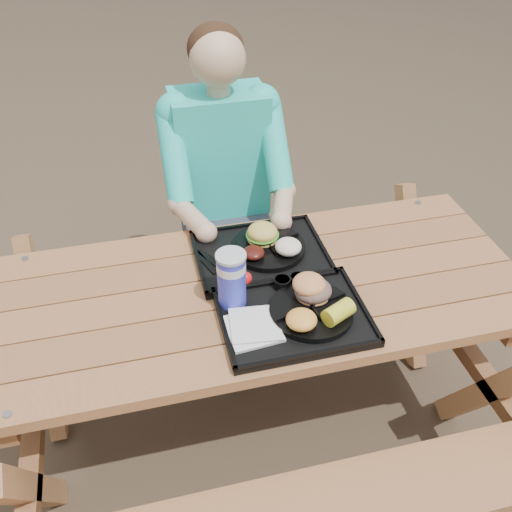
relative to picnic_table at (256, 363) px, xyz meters
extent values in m
plane|color=#999999|center=(0.00, 0.00, -0.38)|extent=(60.00, 60.00, 0.00)
cube|color=black|center=(0.08, -0.18, 0.39)|extent=(0.45, 0.35, 0.02)
cube|color=black|center=(0.05, 0.15, 0.39)|extent=(0.45, 0.35, 0.02)
cylinder|color=black|center=(0.13, -0.18, 0.41)|extent=(0.26, 0.26, 0.02)
cylinder|color=black|center=(0.08, 0.16, 0.41)|extent=(0.26, 0.26, 0.02)
cube|color=silver|center=(-0.06, -0.21, 0.40)|extent=(0.17, 0.17, 0.02)
cylinder|color=#1A23C5|center=(-0.09, -0.07, 0.48)|extent=(0.09, 0.09, 0.18)
cylinder|color=black|center=(0.08, -0.04, 0.41)|extent=(0.06, 0.06, 0.03)
cylinder|color=gold|center=(0.13, -0.04, 0.41)|extent=(0.05, 0.05, 0.03)
ellipsoid|color=#FFB143|center=(0.08, -0.24, 0.44)|extent=(0.09, 0.09, 0.05)
cube|color=black|center=(-0.12, 0.15, 0.40)|extent=(0.09, 0.14, 0.01)
ellipsoid|color=#44130D|center=(0.02, 0.11, 0.43)|extent=(0.08, 0.08, 0.03)
ellipsoid|color=white|center=(0.14, 0.10, 0.44)|extent=(0.09, 0.09, 0.05)
camera|label=1|loc=(-0.34, -1.37, 1.62)|focal=40.00mm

